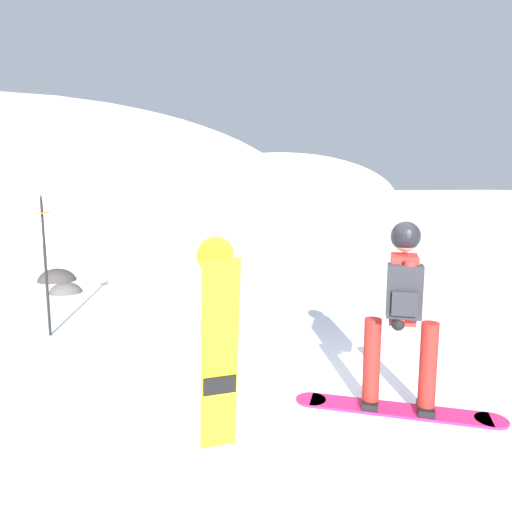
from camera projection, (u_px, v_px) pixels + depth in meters
ground_plane at (339, 418)px, 4.09m from camera, size 300.00×300.00×0.00m
ridge_peak_main at (35, 214)px, 32.48m from camera, size 38.44×34.60×15.13m
ridge_peak_far at (280, 201)px, 57.32m from camera, size 28.70×25.83×11.71m
snowboarder_main at (402, 313)px, 4.04m from camera, size 1.58×1.14×1.71m
spare_snowboard at (219, 346)px, 3.47m from camera, size 0.28×0.22×1.65m
piste_marker_near at (45, 256)px, 6.17m from camera, size 0.20×0.20×1.92m
rock_dark at (57, 281)px, 9.90m from camera, size 0.76×0.65×0.53m
rock_mid at (66, 293)px, 8.81m from camera, size 0.59×0.50×0.41m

